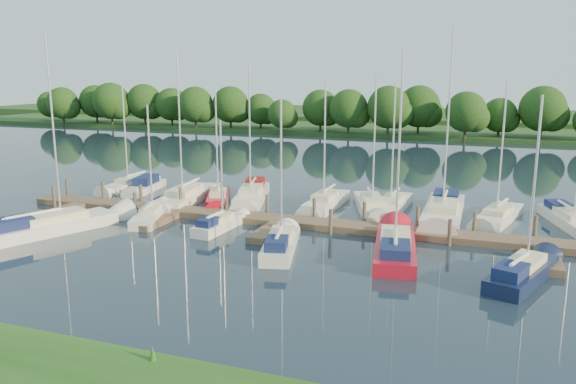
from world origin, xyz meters
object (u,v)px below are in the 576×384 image
(sailboat_n_0, at_px, (130,186))
(sailboat_n_5, at_px, (325,204))
(motorboat, at_px, (145,187))
(sailboat_s_2, at_px, (220,225))
(dock, at_px, (280,223))

(sailboat_n_0, bearing_deg, sailboat_n_5, 179.72)
(sailboat_n_0, relative_size, motorboat, 1.58)
(sailboat_n_0, distance_m, sailboat_s_2, 16.03)
(sailboat_n_0, bearing_deg, sailboat_s_2, 148.79)
(dock, xyz_separation_m, sailboat_n_0, (-16.63, 7.00, 0.07))
(dock, bearing_deg, sailboat_n_0, 157.16)
(motorboat, bearing_deg, sailboat_n_5, 167.61)
(sailboat_n_5, relative_size, sailboat_s_2, 1.36)
(sailboat_n_0, xyz_separation_m, sailboat_n_5, (17.99, -1.06, 0.01))
(dock, distance_m, sailboat_n_5, 6.10)
(motorboat, height_order, sailboat_s_2, sailboat_s_2)
(sailboat_n_5, bearing_deg, dock, 78.82)
(sailboat_n_0, relative_size, sailboat_n_5, 0.91)
(dock, height_order, motorboat, motorboat)
(dock, relative_size, sailboat_s_2, 5.44)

